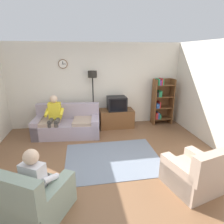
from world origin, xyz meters
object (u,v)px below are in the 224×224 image
Objects in this scene: couch at (68,125)px; armchair_near_window at (37,199)px; floor_lamp at (93,84)px; person_on_couch at (54,115)px; bookshelf at (161,101)px; person_in_left_armchair at (39,178)px; tv at (117,103)px; armchair_near_bookshelf at (194,174)px; tv_stand at (117,118)px.

couch is 1.71× the size of armchair_near_window.
person_on_couch is at bearing -153.18° from floor_lamp.
bookshelf is 1.41× the size of person_in_left_armchair.
armchair_near_window is at bearing -119.63° from tv.
armchair_near_bookshelf is (2.67, 0.15, 0.00)m from armchair_near_window.
tv_stand is 3.78m from armchair_near_window.
armchair_near_window is (-0.29, -2.92, -0.02)m from couch.
tv is 0.32× the size of floor_lamp.
floor_lamp is at bearing 170.64° from tv.
tv_stand is 3.25m from armchair_near_bookshelf.
armchair_near_window is 1.10× the size of armchair_near_bookshelf.
tv_stand is 1.83× the size of tv.
floor_lamp is (0.82, 0.48, 1.14)m from couch.
person_in_left_armchair is at bearing 60.54° from armchair_near_window.
person_in_left_armchair is (-2.63, -0.07, 0.32)m from armchair_near_bookshelf.
couch is 2.86m from person_in_left_armchair.
person_in_left_armchair is (-1.07, -3.32, -0.85)m from floor_lamp.
person_on_couch is (-1.91, -0.49, 0.40)m from tv_stand.
person_on_couch is at bearing -161.98° from couch.
armchair_near_bookshelf is at bearing 3.12° from armchair_near_window.
bookshelf reaches higher than armchair_near_window.
couch is at bearing -171.79° from bookshelf.
armchair_near_window is (-1.86, -3.27, -0.52)m from tv.
tv_stand is at bearing 13.52° from couch.
tv_stand is at bearing 60.55° from armchair_near_window.
bookshelf is at bearing 2.70° from tv_stand.
tv_stand is 0.52m from tv.
bookshelf is 3.52m from person_on_couch.
armchair_near_window is at bearing -88.98° from person_on_couch.
person_on_couch is (-0.34, -0.11, 0.39)m from couch.
floor_lamp is at bearing 72.16° from person_in_left_armchair.
person_in_left_armchair is (0.04, 0.08, 0.32)m from armchair_near_window.
person_in_left_armchair is at bearing -178.52° from armchair_near_bookshelf.
bookshelf is at bearing -0.63° from floor_lamp.
floor_lamp reaches higher than person_in_left_armchair.
couch is at bearing -167.32° from tv.
armchair_near_window is at bearing -176.88° from armchair_near_bookshelf.
person_on_couch is at bearing -165.67° from tv_stand.
tv is (1.57, 0.35, 0.50)m from couch.
tv is (0.00, -0.02, 0.52)m from tv_stand.
bookshelf reaches higher than couch.
couch is 1.62m from tv_stand.
bookshelf reaches higher than person_on_couch.
tv is 3.27m from armchair_near_bookshelf.
floor_lamp is 1.76× the size of armchair_near_bookshelf.
floor_lamp is at bearing 179.37° from bookshelf.
bookshelf is 1.37× the size of armchair_near_window.
tv is 3.80m from armchair_near_window.
tv_stand is at bearing 90.00° from tv.
floor_lamp is (-2.31, 0.03, 0.64)m from bookshelf.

